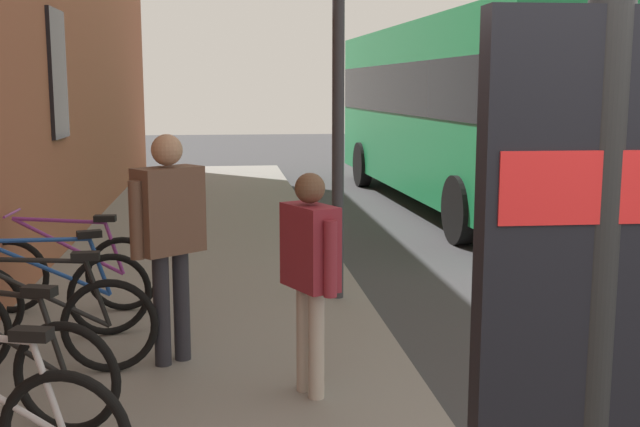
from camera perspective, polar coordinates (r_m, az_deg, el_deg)
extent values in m
plane|color=#38383A|center=(8.03, 10.98, -7.23)|extent=(60.00, 60.00, 0.00)
cube|color=gray|center=(9.57, -8.77, -4.11)|extent=(24.00, 3.50, 0.12)
cube|color=black|center=(10.52, -18.52, 9.57)|extent=(0.90, 0.06, 1.60)
cylinder|color=silver|center=(4.30, -19.09, -12.00)|extent=(0.08, 0.19, 0.51)
cube|color=black|center=(4.24, -20.21, -8.22)|extent=(0.15, 0.22, 0.06)
torus|color=black|center=(5.17, -17.92, -11.27)|extent=(0.28, 0.70, 0.72)
cylinder|color=black|center=(5.12, -18.80, -8.54)|extent=(0.09, 0.19, 0.51)
cube|color=black|center=(5.08, -19.71, -5.34)|extent=(0.16, 0.22, 0.06)
torus|color=black|center=(6.13, -15.02, -7.88)|extent=(0.09, 0.72, 0.72)
cylinder|color=black|center=(6.13, -19.81, -5.45)|extent=(0.08, 1.02, 0.58)
cylinder|color=black|center=(6.09, -20.63, -3.18)|extent=(0.07, 0.85, 0.09)
cylinder|color=black|center=(6.07, -15.83, -5.64)|extent=(0.04, 0.19, 0.51)
cube|color=black|center=(6.02, -16.66, -2.97)|extent=(0.11, 0.20, 0.06)
torus|color=black|center=(7.03, -15.00, -5.69)|extent=(0.28, 0.70, 0.72)
cylinder|color=#1E4CA5|center=(6.90, -19.19, -3.82)|extent=(0.35, 0.98, 0.58)
cylinder|color=#1E4CA5|center=(6.84, -19.92, -1.83)|extent=(0.30, 0.82, 0.09)
cylinder|color=#1E4CA5|center=(6.95, -15.69, -3.75)|extent=(0.09, 0.19, 0.51)
cube|color=black|center=(6.89, -16.41, -1.45)|extent=(0.16, 0.22, 0.06)
torus|color=black|center=(7.99, -21.55, -4.24)|extent=(0.09, 0.72, 0.72)
torus|color=black|center=(7.75, -14.08, -4.27)|extent=(0.09, 0.72, 0.72)
cylinder|color=#8C338C|center=(7.79, -17.80, -2.29)|extent=(0.08, 1.02, 0.58)
cylinder|color=#8C338C|center=(7.76, -18.42, -0.49)|extent=(0.07, 0.85, 0.09)
cylinder|color=#8C338C|center=(7.71, -14.71, -2.46)|extent=(0.04, 0.19, 0.51)
cube|color=black|center=(7.67, -15.35, -0.34)|extent=(0.11, 0.20, 0.06)
cylinder|color=#8C338C|center=(7.86, -21.46, 0.02)|extent=(0.48, 0.04, 0.02)
cube|color=black|center=(1.87, 19.51, -3.08)|extent=(0.09, 0.55, 1.10)
cube|color=red|center=(1.84, 19.78, 1.96)|extent=(0.10, 0.50, 0.16)
cube|color=#1E8C4C|center=(14.85, 10.45, 7.53)|extent=(10.58, 2.86, 3.00)
cube|color=black|center=(14.84, 10.49, 8.91)|extent=(10.37, 2.89, 0.90)
cylinder|color=black|center=(12.40, 20.67, 0.51)|extent=(1.01, 0.28, 1.00)
cylinder|color=black|center=(11.41, 10.13, 0.25)|extent=(1.01, 0.28, 1.00)
cylinder|color=black|center=(18.49, 10.41, 3.64)|extent=(1.01, 0.28, 1.00)
cylinder|color=black|center=(17.85, 3.10, 3.58)|extent=(1.01, 0.28, 1.00)
cylinder|color=#B2A599|center=(5.57, -1.14, -9.05)|extent=(0.11, 0.11, 0.77)
cylinder|color=#B2A599|center=(5.45, -0.27, -9.49)|extent=(0.11, 0.11, 0.77)
cube|color=maroon|center=(5.33, -0.73, -2.43)|extent=(0.50, 0.39, 0.57)
sphere|color=brown|center=(5.27, -0.73, 1.85)|extent=(0.21, 0.21, 0.21)
cylinder|color=maroon|center=(5.56, -2.09, -2.35)|extent=(0.09, 0.09, 0.51)
cylinder|color=maroon|center=(5.13, 0.75, -3.31)|extent=(0.09, 0.09, 0.51)
cylinder|color=#26262D|center=(6.17, -11.42, -6.89)|extent=(0.13, 0.13, 0.87)
cylinder|color=#26262D|center=(6.27, -10.02, -6.60)|extent=(0.13, 0.13, 0.87)
cube|color=brown|center=(6.06, -10.93, 0.23)|extent=(0.51, 0.56, 0.66)
sphere|color=tan|center=(6.00, -11.06, 4.56)|extent=(0.24, 0.24, 0.24)
cylinder|color=brown|center=(5.91, -13.21, -0.48)|extent=(0.10, 0.10, 0.58)
cylinder|color=brown|center=(6.22, -8.74, 0.14)|extent=(0.10, 0.10, 0.58)
cylinder|color=#333338|center=(7.79, 1.34, 11.42)|extent=(0.12, 0.12, 4.86)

